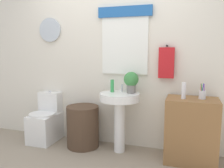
% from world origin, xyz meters
% --- Properties ---
extents(back_wall, '(4.40, 0.18, 2.60)m').
position_xyz_m(back_wall, '(0.00, 1.15, 1.30)').
color(back_wall, silver).
rests_on(back_wall, ground_plane).
extents(toilet, '(0.38, 0.51, 0.75)m').
position_xyz_m(toilet, '(-1.01, 0.88, 0.29)').
color(toilet, white).
rests_on(toilet, ground_plane).
extents(laundry_hamper, '(0.46, 0.46, 0.59)m').
position_xyz_m(laundry_hamper, '(-0.38, 0.85, 0.29)').
color(laundry_hamper, '#4C3828').
rests_on(laundry_hamper, ground_plane).
extents(pedestal_sink, '(0.53, 0.53, 0.81)m').
position_xyz_m(pedestal_sink, '(0.17, 0.85, 0.61)').
color(pedestal_sink, white).
rests_on(pedestal_sink, ground_plane).
extents(faucet, '(0.03, 0.03, 0.10)m').
position_xyz_m(faucet, '(0.17, 0.97, 0.86)').
color(faucet, silver).
rests_on(faucet, pedestal_sink).
extents(wooden_cabinet, '(0.61, 0.44, 0.79)m').
position_xyz_m(wooden_cabinet, '(1.09, 0.85, 0.40)').
color(wooden_cabinet, olive).
rests_on(wooden_cabinet, ground_plane).
extents(soap_bottle, '(0.05, 0.05, 0.17)m').
position_xyz_m(soap_bottle, '(0.05, 0.90, 0.89)').
color(soap_bottle, green).
rests_on(soap_bottle, pedestal_sink).
extents(potted_plant, '(0.20, 0.20, 0.28)m').
position_xyz_m(potted_plant, '(0.31, 0.91, 0.97)').
color(potted_plant, slate).
rests_on(potted_plant, pedestal_sink).
extents(lotion_bottle, '(0.05, 0.05, 0.20)m').
position_xyz_m(lotion_bottle, '(0.98, 0.81, 0.89)').
color(lotion_bottle, white).
rests_on(lotion_bottle, wooden_cabinet).
extents(toothbrush_cup, '(0.08, 0.08, 0.19)m').
position_xyz_m(toothbrush_cup, '(1.19, 0.87, 0.85)').
color(toothbrush_cup, silver).
rests_on(toothbrush_cup, wooden_cabinet).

